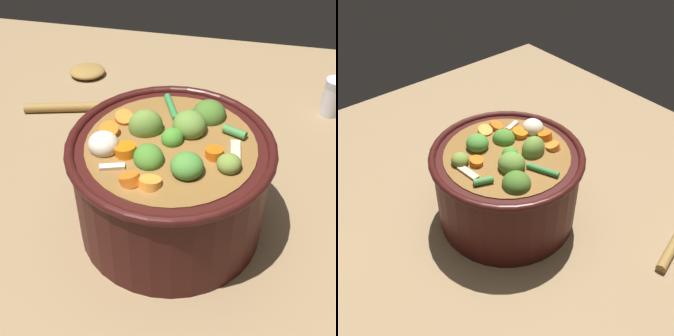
% 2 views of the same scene
% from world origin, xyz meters
% --- Properties ---
extents(ground_plane, '(1.10, 1.10, 0.00)m').
position_xyz_m(ground_plane, '(0.00, 0.00, 0.00)').
color(ground_plane, '#8C704C').
extents(cooking_pot, '(0.26, 0.26, 0.17)m').
position_xyz_m(cooking_pot, '(-0.00, -0.00, 0.08)').
color(cooking_pot, '#38110F').
rests_on(cooking_pot, ground_plane).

